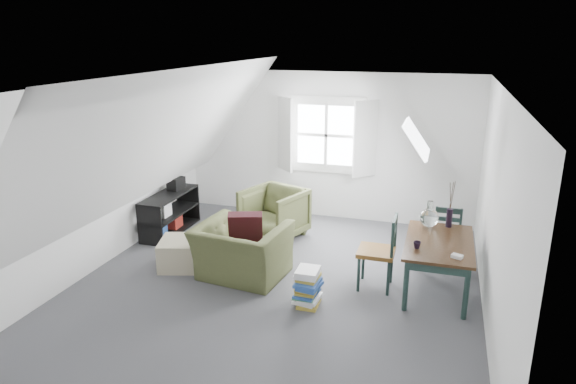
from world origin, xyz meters
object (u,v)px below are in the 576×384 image
(dining_table, at_px, (439,248))
(dining_chair_near, at_px, (379,251))
(dining_chair_far, at_px, (447,232))
(magazine_stack, at_px, (308,287))
(armchair_far, at_px, (274,236))
(ottoman, at_px, (183,253))
(armchair_near, at_px, (243,276))
(media_shelf, at_px, (169,215))

(dining_table, height_order, dining_chair_near, dining_chair_near)
(dining_table, bearing_deg, dining_chair_far, 82.51)
(magazine_stack, bearing_deg, dining_chair_near, 43.20)
(armchair_far, relative_size, dining_table, 0.65)
(dining_chair_far, height_order, magazine_stack, dining_chair_far)
(dining_chair_near, bearing_deg, magazine_stack, -48.79)
(dining_chair_near, bearing_deg, dining_chair_far, 141.09)
(armchair_far, relative_size, ottoman, 1.48)
(ottoman, bearing_deg, dining_table, 4.95)
(dining_chair_far, bearing_deg, dining_chair_near, 55.41)
(armchair_near, relative_size, dining_chair_near, 1.16)
(media_shelf, bearing_deg, armchair_near, -29.74)
(dining_table, bearing_deg, armchair_far, 154.36)
(magazine_stack, bearing_deg, armchair_far, 119.10)
(ottoman, relative_size, media_shelf, 0.47)
(armchair_far, height_order, dining_chair_far, dining_chair_far)
(armchair_far, height_order, magazine_stack, magazine_stack)
(armchair_near, bearing_deg, dining_chair_far, -146.41)
(armchair_far, relative_size, media_shelf, 0.69)
(ottoman, relative_size, dining_chair_near, 0.61)
(dining_chair_far, height_order, media_shelf, dining_chair_far)
(dining_chair_far, distance_m, media_shelf, 4.28)
(ottoman, bearing_deg, dining_chair_far, 19.75)
(dining_table, distance_m, magazine_stack, 1.68)
(dining_chair_near, height_order, magazine_stack, dining_chair_near)
(dining_chair_far, relative_size, dining_chair_near, 0.88)
(magazine_stack, bearing_deg, ottoman, 165.04)
(dining_chair_near, height_order, media_shelf, dining_chair_near)
(dining_table, height_order, magazine_stack, dining_table)
(dining_table, xyz_separation_m, dining_chair_near, (-0.70, -0.11, -0.08))
(ottoman, bearing_deg, dining_chair_near, 3.80)
(ottoman, bearing_deg, armchair_far, 58.72)
(media_shelf, bearing_deg, dining_chair_near, -10.95)
(dining_chair_near, relative_size, media_shelf, 0.76)
(armchair_near, height_order, magazine_stack, magazine_stack)
(dining_chair_near, bearing_deg, media_shelf, -106.64)
(dining_chair_far, relative_size, magazine_stack, 1.89)
(armchair_far, bearing_deg, armchair_near, -67.75)
(ottoman, relative_size, magazine_stack, 1.31)
(ottoman, xyz_separation_m, dining_chair_near, (2.66, 0.18, 0.30))
(armchair_near, height_order, ottoman, ottoman)
(dining_table, bearing_deg, magazine_stack, -152.42)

